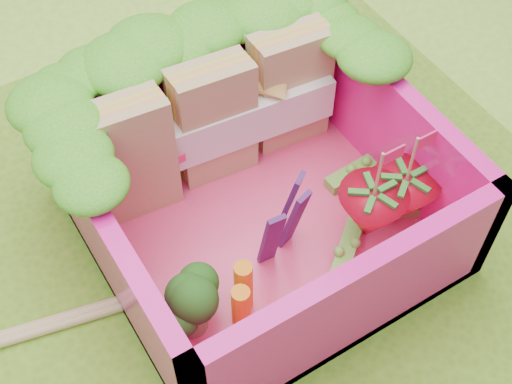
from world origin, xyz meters
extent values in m
plane|color=#88C236|center=(0.00, 0.00, 0.00)|extent=(14.00, 14.00, 0.00)
cube|color=#609221|center=(0.00, 0.00, 0.01)|extent=(2.60, 2.60, 0.03)
cube|color=#EA3B70|center=(0.02, -0.08, 0.06)|extent=(1.30, 1.30, 0.05)
cube|color=#FF1595|center=(0.02, 0.54, 0.31)|extent=(1.30, 0.07, 0.55)
cube|color=#FF1595|center=(0.02, -0.69, 0.31)|extent=(1.30, 0.07, 0.55)
cube|color=#FF1595|center=(-0.60, -0.08, 0.31)|extent=(0.07, 1.30, 0.55)
cube|color=#FF1595|center=(0.63, -0.08, 0.31)|extent=(0.07, 1.30, 0.55)
ellipsoid|color=#368A19|center=(-0.48, 0.50, 0.64)|extent=(0.30, 0.30, 0.11)
ellipsoid|color=#368A19|center=(-0.36, 0.50, 0.64)|extent=(0.30, 0.30, 0.11)
ellipsoid|color=#368A19|center=(-0.23, 0.50, 0.64)|extent=(0.30, 0.30, 0.11)
ellipsoid|color=#368A19|center=(-0.11, 0.50, 0.64)|extent=(0.30, 0.30, 0.11)
ellipsoid|color=#368A19|center=(0.02, 0.50, 0.64)|extent=(0.30, 0.30, 0.11)
ellipsoid|color=#368A19|center=(0.14, 0.50, 0.64)|extent=(0.30, 0.30, 0.11)
ellipsoid|color=#368A19|center=(0.27, 0.50, 0.64)|extent=(0.30, 0.30, 0.11)
ellipsoid|color=#368A19|center=(0.39, 0.50, 0.64)|extent=(0.30, 0.30, 0.11)
ellipsoid|color=#368A19|center=(-0.56, 0.02, 0.64)|extent=(0.27, 0.27, 0.10)
ellipsoid|color=#368A19|center=(-0.56, 0.16, 0.64)|extent=(0.27, 0.27, 0.10)
ellipsoid|color=#368A19|center=(-0.56, 0.30, 0.64)|extent=(0.27, 0.27, 0.10)
ellipsoid|color=#368A19|center=(-0.56, 0.44, 0.64)|extent=(0.27, 0.27, 0.10)
ellipsoid|color=#368A19|center=(0.60, 0.02, 0.64)|extent=(0.27, 0.27, 0.10)
ellipsoid|color=#368A19|center=(0.60, 0.16, 0.64)|extent=(0.27, 0.27, 0.10)
ellipsoid|color=#368A19|center=(0.60, 0.30, 0.64)|extent=(0.27, 0.27, 0.10)
cube|color=tan|center=(-0.35, 0.27, 0.37)|extent=(0.34, 0.18, 0.58)
cube|color=tan|center=(0.02, 0.27, 0.37)|extent=(0.34, 0.18, 0.58)
cube|color=tan|center=(0.39, 0.27, 0.37)|extent=(0.34, 0.18, 0.58)
cube|color=white|center=(0.02, 0.27, 0.34)|extent=(1.05, 0.27, 0.20)
cylinder|color=#689A4A|center=(-0.44, -0.35, 0.15)|extent=(0.12, 0.12, 0.14)
ellipsoid|color=#174A13|center=(-0.44, -0.35, 0.28)|extent=(0.34, 0.34, 0.12)
cylinder|color=orange|center=(-0.28, -0.45, 0.20)|extent=(0.07, 0.07, 0.24)
cylinder|color=orange|center=(-0.23, -0.38, 0.21)|extent=(0.07, 0.07, 0.27)
cube|color=#3B164F|center=(-0.06, -0.29, 0.27)|extent=(0.07, 0.03, 0.38)
cube|color=#3B164F|center=(0.06, -0.26, 0.27)|extent=(0.07, 0.04, 0.38)
cube|color=#3B164F|center=(0.09, -0.19, 0.27)|extent=(0.07, 0.06, 0.38)
cone|color=red|center=(0.35, -0.37, 0.22)|extent=(0.27, 0.27, 0.27)
cylinder|color=tan|center=(0.35, -0.37, 0.47)|extent=(0.01, 0.01, 0.24)
cube|color=#F7296D|center=(0.40, -0.37, 0.55)|extent=(0.10, 0.01, 0.06)
cone|color=red|center=(0.50, -0.38, 0.21)|extent=(0.27, 0.27, 0.27)
cylinder|color=tan|center=(0.50, -0.38, 0.47)|extent=(0.01, 0.01, 0.24)
cube|color=#F7296D|center=(0.55, -0.38, 0.55)|extent=(0.10, 0.01, 0.06)
cube|color=#58B93A|center=(0.52, -0.10, 0.11)|extent=(0.32, 0.09, 0.05)
cube|color=#58B93A|center=(0.52, -0.34, 0.11)|extent=(0.32, 0.20, 0.05)
cube|color=#58B93A|center=(0.23, -0.41, 0.11)|extent=(0.29, 0.26, 0.05)
cube|color=tan|center=(-1.03, -0.01, 0.05)|extent=(2.07, 0.49, 0.04)
camera|label=1|loc=(-0.88, -1.51, 2.50)|focal=50.00mm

